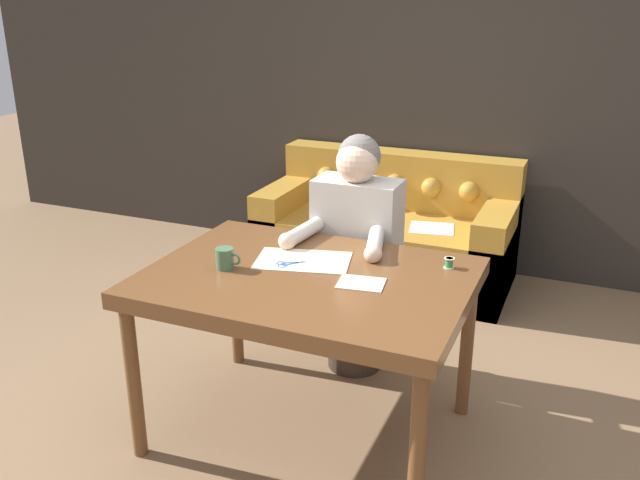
{
  "coord_description": "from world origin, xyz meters",
  "views": [
    {
      "loc": [
        0.9,
        -2.37,
        1.86
      ],
      "look_at": [
        -0.15,
        0.11,
        0.87
      ],
      "focal_mm": 38.0,
      "sensor_mm": 36.0,
      "label": 1
    }
  ],
  "objects_px": {
    "person": "(356,255)",
    "thread_spool": "(449,263)",
    "mug": "(225,258)",
    "scissors": "(293,263)",
    "dining_table": "(308,291)",
    "couch": "(388,235)"
  },
  "relations": [
    {
      "from": "mug",
      "to": "thread_spool",
      "type": "bearing_deg",
      "value": 23.46
    },
    {
      "from": "couch",
      "to": "person",
      "type": "distance_m",
      "value": 1.28
    },
    {
      "from": "couch",
      "to": "mug",
      "type": "height_order",
      "value": "mug"
    },
    {
      "from": "couch",
      "to": "dining_table",
      "type": "bearing_deg",
      "value": -83.01
    },
    {
      "from": "person",
      "to": "scissors",
      "type": "distance_m",
      "value": 0.56
    },
    {
      "from": "couch",
      "to": "thread_spool",
      "type": "xyz_separation_m",
      "value": [
        0.74,
        -1.54,
        0.49
      ]
    },
    {
      "from": "scissors",
      "to": "mug",
      "type": "relative_size",
      "value": 1.79
    },
    {
      "from": "dining_table",
      "to": "couch",
      "type": "xyz_separation_m",
      "value": [
        -0.23,
        1.84,
        -0.39
      ]
    },
    {
      "from": "scissors",
      "to": "mug",
      "type": "bearing_deg",
      "value": -146.87
    },
    {
      "from": "person",
      "to": "thread_spool",
      "type": "bearing_deg",
      "value": -31.18
    },
    {
      "from": "couch",
      "to": "person",
      "type": "relative_size",
      "value": 1.35
    },
    {
      "from": "person",
      "to": "thread_spool",
      "type": "xyz_separation_m",
      "value": [
        0.53,
        -0.32,
        0.16
      ]
    },
    {
      "from": "dining_table",
      "to": "couch",
      "type": "relative_size",
      "value": 0.79
    },
    {
      "from": "couch",
      "to": "scissors",
      "type": "bearing_deg",
      "value": -86.01
    },
    {
      "from": "mug",
      "to": "thread_spool",
      "type": "xyz_separation_m",
      "value": [
        0.86,
        0.37,
        -0.02
      ]
    },
    {
      "from": "scissors",
      "to": "person",
      "type": "bearing_deg",
      "value": 80.6
    },
    {
      "from": "couch",
      "to": "mug",
      "type": "bearing_deg",
      "value": -93.46
    },
    {
      "from": "dining_table",
      "to": "thread_spool",
      "type": "distance_m",
      "value": 0.6
    },
    {
      "from": "person",
      "to": "mug",
      "type": "height_order",
      "value": "person"
    },
    {
      "from": "scissors",
      "to": "mug",
      "type": "height_order",
      "value": "mug"
    },
    {
      "from": "person",
      "to": "couch",
      "type": "bearing_deg",
      "value": 99.84
    },
    {
      "from": "dining_table",
      "to": "mug",
      "type": "relative_size",
      "value": 11.66
    }
  ]
}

